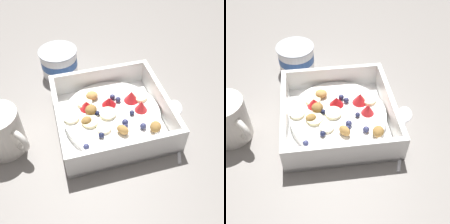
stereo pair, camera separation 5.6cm
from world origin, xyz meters
TOP-DOWN VIEW (x-y plane):
  - ground_plane at (0.00, 0.00)m, footprint 2.40×2.40m
  - fruit_bowl at (0.02, 0.01)m, footprint 0.22×0.22m
  - spoon at (0.15, -0.01)m, footprint 0.08×0.17m
  - yogurt_cup at (-0.07, 0.20)m, footprint 0.09×0.09m
  - coffee_mug at (-0.20, 0.00)m, footprint 0.09×0.09m

SIDE VIEW (x-z plane):
  - ground_plane at x=0.00m, z-range 0.00..0.00m
  - spoon at x=0.15m, z-range 0.00..0.01m
  - fruit_bowl at x=0.02m, z-range -0.01..0.05m
  - yogurt_cup at x=-0.07m, z-range 0.00..0.07m
  - coffee_mug at x=-0.20m, z-range 0.00..0.09m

